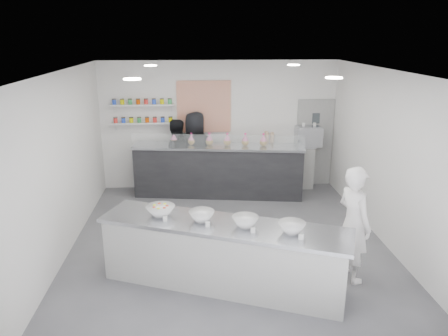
# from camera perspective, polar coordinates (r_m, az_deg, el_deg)

# --- Properties ---
(floor) EXTENTS (6.00, 6.00, 0.00)m
(floor) POSITION_cam_1_polar(r_m,az_deg,el_deg) (7.97, 0.59, -9.48)
(floor) COLOR #515156
(floor) RESTS_ON ground
(ceiling) EXTENTS (6.00, 6.00, 0.00)m
(ceiling) POSITION_cam_1_polar(r_m,az_deg,el_deg) (7.14, 0.66, 12.56)
(ceiling) COLOR white
(ceiling) RESTS_ON floor
(back_wall) EXTENTS (5.50, 0.00, 5.50)m
(back_wall) POSITION_cam_1_polar(r_m,az_deg,el_deg) (10.33, -0.66, 5.58)
(back_wall) COLOR white
(back_wall) RESTS_ON floor
(left_wall) EXTENTS (0.00, 6.00, 6.00)m
(left_wall) POSITION_cam_1_polar(r_m,az_deg,el_deg) (7.72, -20.19, 0.50)
(left_wall) COLOR white
(left_wall) RESTS_ON floor
(right_wall) EXTENTS (0.00, 6.00, 6.00)m
(right_wall) POSITION_cam_1_polar(r_m,az_deg,el_deg) (8.10, 20.41, 1.23)
(right_wall) COLOR white
(right_wall) RESTS_ON floor
(back_door) EXTENTS (0.88, 0.04, 2.10)m
(back_door) POSITION_cam_1_polar(r_m,az_deg,el_deg) (10.77, 11.70, 3.25)
(back_door) COLOR gray
(back_door) RESTS_ON floor
(pattern_panel) EXTENTS (1.25, 0.03, 1.20)m
(pattern_panel) POSITION_cam_1_polar(r_m,az_deg,el_deg) (10.21, -2.64, 8.00)
(pattern_panel) COLOR #D34311
(pattern_panel) RESTS_ON back_wall
(jar_shelf_lower) EXTENTS (1.45, 0.22, 0.04)m
(jar_shelf_lower) POSITION_cam_1_polar(r_m,az_deg,el_deg) (10.26, -10.48, 5.80)
(jar_shelf_lower) COLOR silver
(jar_shelf_lower) RESTS_ON back_wall
(jar_shelf_upper) EXTENTS (1.45, 0.22, 0.04)m
(jar_shelf_upper) POSITION_cam_1_polar(r_m,az_deg,el_deg) (10.19, -10.61, 8.11)
(jar_shelf_upper) COLOR silver
(jar_shelf_upper) RESTS_ON back_wall
(preserve_jars) EXTENTS (1.45, 0.10, 0.56)m
(preserve_jars) POSITION_cam_1_polar(r_m,az_deg,el_deg) (10.19, -10.58, 7.32)
(preserve_jars) COLOR red
(preserve_jars) RESTS_ON jar_shelf_lower
(downlight_0) EXTENTS (0.24, 0.24, 0.02)m
(downlight_0) POSITION_cam_1_polar(r_m,az_deg,el_deg) (6.19, -11.89, 11.30)
(downlight_0) COLOR white
(downlight_0) RESTS_ON ceiling
(downlight_1) EXTENTS (0.24, 0.24, 0.02)m
(downlight_1) POSITION_cam_1_polar(r_m,az_deg,el_deg) (6.43, 14.17, 11.36)
(downlight_1) COLOR white
(downlight_1) RESTS_ON ceiling
(downlight_2) EXTENTS (0.24, 0.24, 0.02)m
(downlight_2) POSITION_cam_1_polar(r_m,az_deg,el_deg) (8.76, -9.59, 13.05)
(downlight_2) COLOR white
(downlight_2) RESTS_ON ceiling
(downlight_3) EXTENTS (0.24, 0.24, 0.02)m
(downlight_3) POSITION_cam_1_polar(r_m,az_deg,el_deg) (8.94, 9.07, 13.15)
(downlight_3) COLOR white
(downlight_3) RESTS_ON ceiling
(prep_counter) EXTENTS (3.66, 2.08, 0.99)m
(prep_counter) POSITION_cam_1_polar(r_m,az_deg,el_deg) (6.47, -0.11, -11.25)
(prep_counter) COLOR #A6A6A0
(prep_counter) RESTS_ON floor
(back_bar) EXTENTS (3.87, 1.21, 1.18)m
(back_bar) POSITION_cam_1_polar(r_m,az_deg,el_deg) (9.92, -0.73, -0.33)
(back_bar) COLOR black
(back_bar) RESTS_ON floor
(sneeze_guard) EXTENTS (3.73, 0.53, 0.32)m
(sneeze_guard) POSITION_cam_1_polar(r_m,az_deg,el_deg) (9.40, -0.92, 3.43)
(sneeze_guard) COLOR white
(sneeze_guard) RESTS_ON back_bar
(espresso_ledge) EXTENTS (1.38, 0.44, 1.03)m
(espresso_ledge) POSITION_cam_1_polar(r_m,az_deg,el_deg) (10.55, 7.86, 0.15)
(espresso_ledge) COLOR #A6A6A0
(espresso_ledge) RESTS_ON floor
(espresso_machine) EXTENTS (0.59, 0.41, 0.45)m
(espresso_machine) POSITION_cam_1_polar(r_m,az_deg,el_deg) (10.49, 10.98, 4.08)
(espresso_machine) COLOR #93969E
(espresso_machine) RESTS_ON espresso_ledge
(cup_stacks) EXTENTS (0.24, 0.24, 0.35)m
(cup_stacks) POSITION_cam_1_polar(r_m,az_deg,el_deg) (10.30, 5.91, 3.77)
(cup_stacks) COLOR #CFAF87
(cup_stacks) RESTS_ON espresso_ledge
(prep_bowls) EXTENTS (2.34, 1.29, 0.15)m
(prep_bowls) POSITION_cam_1_polar(r_m,az_deg,el_deg) (6.22, -0.11, -6.65)
(prep_bowls) COLOR white
(prep_bowls) RESTS_ON prep_counter
(label_cards) EXTENTS (2.01, 0.04, 0.07)m
(label_cards) POSITION_cam_1_polar(r_m,az_deg,el_deg) (5.83, 2.02, -8.83)
(label_cards) COLOR white
(label_cards) RESTS_ON prep_counter
(cookie_bags) EXTENTS (2.17, 0.46, 0.29)m
(cookie_bags) POSITION_cam_1_polar(r_m,az_deg,el_deg) (9.72, -0.75, 3.80)
(cookie_bags) COLOR #D8639C
(cookie_bags) RESTS_ON back_bar
(woman_prep) EXTENTS (0.62, 0.75, 1.78)m
(woman_prep) POSITION_cam_1_polar(r_m,az_deg,el_deg) (6.75, 16.56, -7.03)
(woman_prep) COLOR white
(woman_prep) RESTS_ON floor
(staff_left) EXTENTS (0.94, 0.79, 1.74)m
(staff_left) POSITION_cam_1_polar(r_m,az_deg,el_deg) (10.08, -6.32, 1.50)
(staff_left) COLOR black
(staff_left) RESTS_ON floor
(staff_right) EXTENTS (1.04, 0.79, 1.91)m
(staff_right) POSITION_cam_1_polar(r_m,az_deg,el_deg) (10.04, -3.75, 2.01)
(staff_right) COLOR black
(staff_right) RESTS_ON floor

